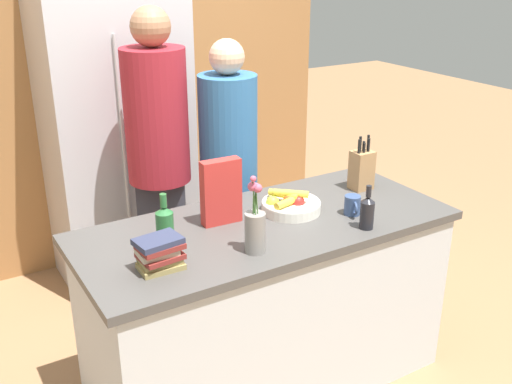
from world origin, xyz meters
TOP-DOWN VIEW (x-y plane):
  - ground_plane at (0.00, 0.00)m, footprint 14.00×14.00m
  - kitchen_island at (0.00, 0.00)m, footprint 1.76×0.76m
  - back_wall_wood at (0.00, 1.81)m, footprint 2.96×0.12m
  - refrigerator at (-0.22, 1.45)m, footprint 0.84×0.62m
  - fruit_bowl at (0.17, 0.05)m, footprint 0.29×0.29m
  - knife_block at (0.65, 0.11)m, footprint 0.11×0.09m
  - flower_vase at (-0.19, -0.22)m, footprint 0.09×0.09m
  - cereal_box at (-0.18, 0.11)m, footprint 0.19×0.07m
  - coffee_mug at (0.40, -0.13)m, footprint 0.08×0.11m
  - book_stack at (-0.59, -0.15)m, footprint 0.19×0.15m
  - bottle_oil at (0.36, -0.28)m, footprint 0.06×0.06m
  - bottle_vinegar at (-0.48, 0.05)m, footprint 0.08×0.08m
  - person_at_sink at (-0.19, 0.82)m, footprint 0.34×0.34m
  - person_in_blue at (0.17, 0.67)m, footprint 0.32×0.32m

SIDE VIEW (x-z plane):
  - ground_plane at x=0.00m, z-range 0.00..0.00m
  - kitchen_island at x=0.00m, z-range 0.00..0.89m
  - person_in_blue at x=0.17m, z-range 0.10..1.73m
  - fruit_bowl at x=0.17m, z-range 0.87..0.98m
  - coffee_mug at x=0.40m, z-range 0.89..0.98m
  - book_stack at x=-0.59m, z-range 0.89..1.02m
  - bottle_oil at x=0.36m, z-range 0.86..1.07m
  - bottle_vinegar at x=-0.48m, z-range 0.86..1.09m
  - refrigerator at x=-0.22m, z-range 0.00..1.98m
  - knife_block at x=0.65m, z-range 0.85..1.14m
  - flower_vase at x=-0.19m, z-range 0.83..1.17m
  - person_at_sink at x=-0.19m, z-range 0.12..1.92m
  - cereal_box at x=-0.18m, z-range 0.88..1.19m
  - back_wall_wood at x=0.00m, z-range 0.00..2.60m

